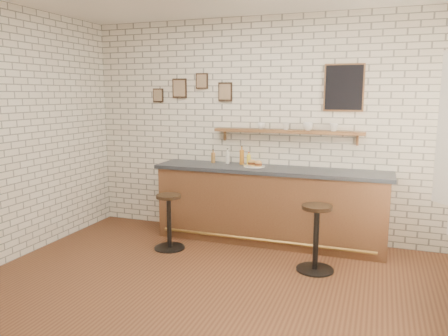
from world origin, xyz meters
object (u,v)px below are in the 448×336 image
Objects in this scene: bar_counter at (269,205)px; bar_stool_left at (169,220)px; bitters_bottle_white at (228,157)px; shelf_cup_d at (334,127)px; condiment_bottle_yellow at (249,159)px; bitters_bottle_amber at (242,157)px; sandwich_plate at (254,166)px; bitters_bottle_brown at (213,157)px; bar_stool_right at (316,236)px; ciabatta_sandwich at (255,163)px; shelf_cup_b at (286,127)px; shelf_cup_c at (308,126)px; shelf_cup_a at (261,126)px.

bar_stool_left is at bearing -148.63° from bar_counter.
shelf_cup_d is (1.42, 0.05, 0.45)m from bitters_bottle_white.
condiment_bottle_yellow is 0.25× the size of bar_stool_left.
bitters_bottle_amber reaches higher than bar_stool_left.
sandwich_plate is at bearing -29.47° from bitters_bottle_amber.
sandwich_plate is 1.14m from shelf_cup_d.
bitters_bottle_brown is at bearing 180.00° from condiment_bottle_yellow.
bar_stool_right is (0.95, -0.81, -0.61)m from sandwich_plate.
ciabatta_sandwich is 2.59× the size of shelf_cup_b.
condiment_bottle_yellow is at bearing -178.09° from shelf_cup_d.
shelf_cup_c reaches higher than bitters_bottle_brown.
sandwich_plate is 1.31× the size of bitters_bottle_white.
bitters_bottle_amber is (0.42, -0.00, 0.03)m from bitters_bottle_brown.
ciabatta_sandwich is 0.84m from shelf_cup_c.
bar_stool_right is (1.38, -0.93, -0.69)m from bitters_bottle_white.
sandwich_plate is 0.67m from shelf_cup_b.
bar_stool_left is 0.94× the size of bar_stool_right.
bar_counter is 1.07m from bar_stool_right.
bar_stool_right is at bearing -30.30° from bitters_bottle_brown.
sandwich_plate is 0.88m from shelf_cup_c.
shelf_cup_a is (0.26, 0.05, 0.43)m from bitters_bottle_amber.
shelf_cup_b reaches higher than bitters_bottle_white.
shelf_cup_d is (1.92, 0.90, 1.17)m from bar_stool_left.
bitters_bottle_amber is 2.92× the size of shelf_cup_b.
ciabatta_sandwich is (0.01, 0.00, 0.04)m from sandwich_plate.
bar_counter is 0.89m from bitters_bottle_white.
sandwich_plate reaches higher than bar_counter.
shelf_cup_d is (0.96, 0.00, 0.01)m from shelf_cup_a.
bitters_bottle_white is at bearing 180.00° from condiment_bottle_yellow.
bitters_bottle_white is (-0.64, 0.15, 0.59)m from bar_counter.
bar_stool_left is at bearing -142.01° from ciabatta_sandwich.
shelf_cup_d is at bearing 1.91° from bitters_bottle_white.
sandwich_plate is 0.18m from condiment_bottle_yellow.
shelf_cup_a reaches higher than bitters_bottle_brown.
bitters_bottle_white is at bearing 164.27° from ciabatta_sandwich.
shelf_cup_c is (0.67, 0.17, 0.54)m from sandwich_plate.
ciabatta_sandwich is 0.26m from bitters_bottle_amber.
shelf_cup_b reaches higher than bitters_bottle_amber.
shelf_cup_a is 0.96m from shelf_cup_d.
shelf_cup_b is (0.37, 0.17, 0.48)m from ciabatta_sandwich.
bar_counter is 16.20× the size of bitters_bottle_brown.
bitters_bottle_amber is 1.47× the size of condiment_bottle_yellow.
ciabatta_sandwich reaches higher than bar_counter.
bitters_bottle_amber is at bearing 151.62° from ciabatta_sandwich.
bitters_bottle_brown is at bearing -178.87° from shelf_cup_d.
bitters_bottle_white reaches higher than condiment_bottle_yellow.
shelf_cup_c is at bearing 3.45° from condiment_bottle_yellow.
bar_stool_right is (1.59, -0.93, -0.68)m from bitters_bottle_brown.
bitters_bottle_brown is 1.70m from shelf_cup_d.
condiment_bottle_yellow is (0.10, 0.00, -0.03)m from bitters_bottle_amber.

